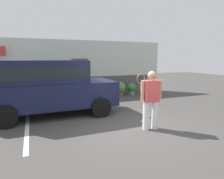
# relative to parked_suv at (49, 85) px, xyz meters

# --- Properties ---
(ground_plane) EXTENTS (40.00, 40.00, 0.00)m
(ground_plane) POSITION_rel_parked_suv_xyz_m (2.21, -2.48, -1.15)
(ground_plane) COLOR #423F3D
(parking_stripe_0) EXTENTS (0.12, 4.40, 0.01)m
(parking_stripe_0) POSITION_rel_parked_suv_xyz_m (-0.81, -0.98, -1.14)
(parking_stripe_0) COLOR silver
(parking_stripe_0) RESTS_ON ground_plane
(house_frontage) EXTENTS (9.64, 0.40, 3.12)m
(house_frontage) POSITION_rel_parked_suv_xyz_m (2.21, 3.64, 0.32)
(house_frontage) COLOR silver
(house_frontage) RESTS_ON ground_plane
(parked_suv) EXTENTS (4.66, 2.29, 2.05)m
(parked_suv) POSITION_rel_parked_suv_xyz_m (0.00, 0.00, 0.00)
(parked_suv) COLOR #141938
(parked_suv) RESTS_ON ground_plane
(tennis_player_man) EXTENTS (0.78, 0.33, 1.75)m
(tennis_player_man) POSITION_rel_parked_suv_xyz_m (2.66, -2.67, -0.23)
(tennis_player_man) COLOR white
(tennis_player_man) RESTS_ON ground_plane
(potted_plant_by_porch) EXTENTS (0.61, 0.61, 0.81)m
(potted_plant_by_porch) POSITION_rel_parked_suv_xyz_m (4.02, 2.66, -0.70)
(potted_plant_by_porch) COLOR brown
(potted_plant_by_porch) RESTS_ON ground_plane
(potted_plant_secondary) EXTENTS (0.51, 0.51, 0.67)m
(potted_plant_secondary) POSITION_rel_parked_suv_xyz_m (4.83, 2.80, -0.77)
(potted_plant_secondary) COLOR gray
(potted_plant_secondary) RESTS_ON ground_plane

